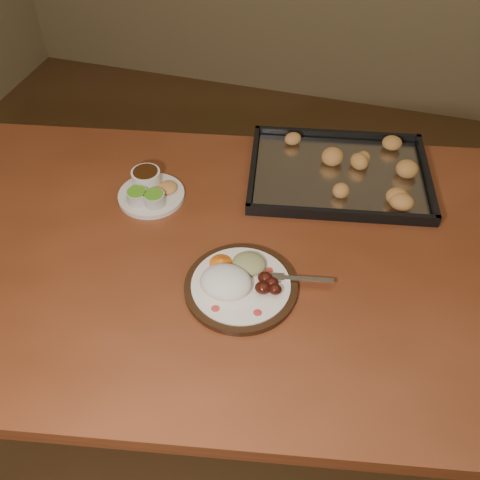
% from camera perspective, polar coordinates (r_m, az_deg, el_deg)
% --- Properties ---
extents(ground, '(4.00, 4.00, 0.00)m').
position_cam_1_polar(ground, '(1.80, 5.24, -19.87)').
color(ground, '#55321D').
rests_on(ground, ground).
extents(dining_table, '(1.64, 1.17, 0.75)m').
position_cam_1_polar(dining_table, '(1.28, -0.21, -4.26)').
color(dining_table, brown).
rests_on(dining_table, ground).
extents(dinner_plate, '(0.31, 0.24, 0.06)m').
position_cam_1_polar(dinner_plate, '(1.13, -0.20, -4.56)').
color(dinner_plate, black).
rests_on(dinner_plate, dining_table).
extents(condiment_saucer, '(0.17, 0.17, 0.06)m').
position_cam_1_polar(condiment_saucer, '(1.35, -9.63, 5.25)').
color(condiment_saucer, silver).
rests_on(condiment_saucer, dining_table).
extents(baking_tray, '(0.51, 0.42, 0.05)m').
position_cam_1_polar(baking_tray, '(1.42, 10.51, 7.09)').
color(baking_tray, black).
rests_on(baking_tray, dining_table).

